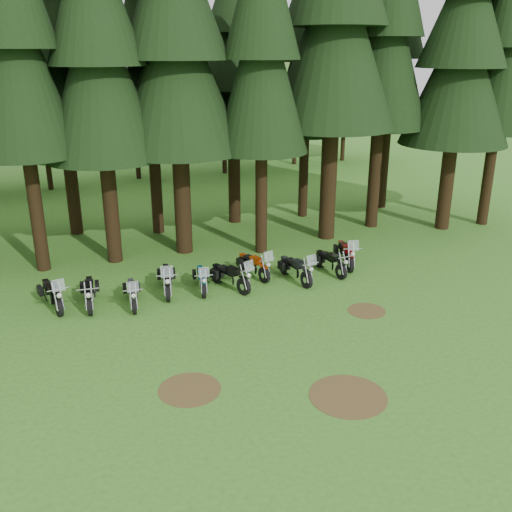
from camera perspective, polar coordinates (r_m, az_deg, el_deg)
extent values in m
plane|color=#336C21|center=(19.21, 0.37, -8.31)|extent=(120.00, 120.00, 0.00)
cylinder|color=black|center=(25.83, -21.21, 4.95)|extent=(0.58, 0.58, 5.99)
cone|color=black|center=(25.10, -22.92, 17.68)|extent=(4.32, 4.32, 7.49)
cylinder|color=black|center=(26.00, -14.37, 5.30)|extent=(0.66, 0.66, 5.57)
cone|color=black|center=(25.23, -15.45, 17.08)|extent=(4.95, 4.95, 6.96)
cylinder|color=black|center=(26.64, -7.40, 6.26)|extent=(0.77, 0.77, 5.70)
cone|color=black|center=(25.90, -7.96, 18.06)|extent=(5.81, 5.81, 7.12)
cylinder|color=black|center=(26.39, 0.53, 6.30)|extent=(0.55, 0.55, 5.71)
cone|color=black|center=(25.65, 0.57, 18.26)|extent=(4.15, 4.15, 7.14)
cylinder|color=black|center=(28.64, 7.29, 8.17)|extent=(0.80, 0.80, 6.62)
cone|color=black|center=(28.05, 7.89, 20.95)|extent=(5.98, 5.98, 8.27)
cylinder|color=black|center=(31.06, 11.81, 8.59)|extent=(0.64, 0.64, 6.35)
cone|color=black|center=(30.49, 12.67, 19.85)|extent=(4.79, 4.79, 7.93)
cylinder|color=black|center=(31.76, 18.56, 7.36)|extent=(0.72, 0.72, 5.41)
cone|color=black|center=(31.13, 19.65, 16.69)|extent=(5.44, 5.44, 6.77)
cone|color=black|center=(31.17, 20.39, 22.53)|extent=(4.35, 4.35, 5.71)
cylinder|color=black|center=(33.29, 22.27, 7.99)|extent=(0.57, 0.57, 6.03)
cone|color=black|center=(32.73, 23.66, 17.90)|extent=(4.25, 4.25, 7.54)
cylinder|color=black|center=(30.73, -17.98, 7.16)|extent=(0.65, 0.65, 5.55)
cone|color=black|center=(30.08, -19.10, 17.07)|extent=(4.85, 4.85, 6.94)
cylinder|color=black|center=(29.87, -10.00, 7.45)|extent=(0.58, 0.58, 5.52)
cone|color=black|center=(29.21, -10.65, 17.62)|extent=(4.35, 4.35, 6.90)
cylinder|color=black|center=(31.45, -2.18, 7.59)|extent=(0.66, 0.66, 4.70)
cone|color=black|center=(30.80, -2.30, 15.79)|extent=(4.94, 4.94, 5.87)
cone|color=black|center=(30.72, -2.37, 20.96)|extent=(3.95, 3.95, 4.96)
cylinder|color=black|center=(32.60, 4.79, 8.76)|extent=(0.53, 0.53, 5.56)
cone|color=black|center=(32.00, 5.08, 18.17)|extent=(3.94, 3.94, 6.95)
cone|color=black|center=(32.06, 5.28, 24.04)|extent=(3.15, 3.15, 5.87)
cylinder|color=black|center=(35.23, 12.65, 9.27)|extent=(0.61, 0.61, 5.65)
cone|color=black|center=(34.67, 13.35, 18.08)|extent=(4.59, 4.59, 7.06)
cone|color=black|center=(34.75, 13.83, 23.57)|extent=(3.67, 3.67, 5.96)
cylinder|color=black|center=(41.67, -20.01, 7.99)|extent=(0.36, 0.36, 2.55)
sphere|color=#426D2D|center=(41.17, -20.58, 12.61)|extent=(5.95, 5.95, 5.95)
sphere|color=#426D2D|center=(40.61, -18.97, 11.86)|extent=(4.25, 4.25, 4.25)
cylinder|color=black|center=(43.53, -11.74, 9.20)|extent=(0.36, 0.36, 2.47)
sphere|color=#426D2D|center=(43.06, -12.06, 13.50)|extent=(5.76, 5.76, 5.76)
sphere|color=#426D2D|center=(42.67, -10.50, 12.76)|extent=(4.12, 4.12, 4.12)
cylinder|color=black|center=(44.61, -3.18, 10.52)|extent=(0.36, 0.36, 3.52)
sphere|color=#426D2D|center=(44.08, -3.31, 16.55)|extent=(8.21, 8.21, 8.21)
sphere|color=#426D2D|center=(43.74, -1.06, 15.47)|extent=(5.87, 5.87, 5.87)
cylinder|color=black|center=(48.32, 3.88, 10.89)|extent=(0.36, 0.36, 2.94)
sphere|color=#426D2D|center=(47.86, 3.99, 15.53)|extent=(6.86, 6.86, 6.86)
sphere|color=#426D2D|center=(47.76, 5.71, 14.64)|extent=(4.90, 4.90, 4.90)
cylinder|color=black|center=(50.31, 8.71, 11.41)|extent=(0.36, 0.36, 3.52)
sphere|color=#426D2D|center=(49.84, 9.00, 16.74)|extent=(8.20, 8.20, 8.20)
sphere|color=#426D2D|center=(49.84, 10.96, 15.68)|extent=(5.86, 5.86, 5.86)
cylinder|color=#4C3D1E|center=(16.74, -6.66, -13.11)|extent=(1.80, 1.80, 0.01)
cylinder|color=#4C3D1E|center=(21.54, 11.00, -5.40)|extent=(1.40, 1.40, 0.01)
cylinder|color=#4C3D1E|center=(16.56, 9.18, -13.65)|extent=(2.20, 2.20, 0.01)
cylinder|color=black|center=(21.81, -19.11, -4.84)|extent=(0.28, 0.73, 0.71)
cylinder|color=black|center=(23.32, -20.16, -3.33)|extent=(0.28, 0.73, 0.71)
cube|color=silver|center=(22.57, -19.72, -3.79)|extent=(0.44, 0.80, 0.37)
cube|color=black|center=(22.20, -19.68, -3.09)|extent=(0.43, 0.64, 0.26)
cube|color=black|center=(22.67, -19.97, -2.77)|extent=(0.43, 0.64, 0.13)
cube|color=silver|center=(21.14, -19.18, -2.79)|extent=(0.47, 0.22, 0.43)
cylinder|color=black|center=(21.54, -16.28, -4.84)|extent=(0.24, 0.72, 0.71)
cylinder|color=black|center=(23.06, -16.26, -3.16)|extent=(0.24, 0.72, 0.71)
cube|color=silver|center=(22.31, -16.29, -3.69)|extent=(0.39, 0.78, 0.36)
cube|color=black|center=(21.93, -16.39, -3.02)|extent=(0.39, 0.62, 0.26)
cube|color=black|center=(22.41, -16.37, -2.64)|extent=(0.39, 0.62, 0.13)
cylinder|color=black|center=(21.26, -12.10, -4.88)|extent=(0.22, 0.66, 0.65)
cylinder|color=black|center=(22.66, -12.36, -3.30)|extent=(0.22, 0.66, 0.65)
cube|color=silver|center=(21.97, -12.26, -3.80)|extent=(0.36, 0.71, 0.33)
cube|color=#25242A|center=(21.62, -12.29, -3.18)|extent=(0.36, 0.57, 0.24)
cube|color=black|center=(22.05, -12.35, -2.83)|extent=(0.36, 0.57, 0.12)
cube|color=silver|center=(20.65, -12.22, -3.01)|extent=(0.42, 0.17, 0.39)
cylinder|color=black|center=(22.03, -8.81, -3.63)|extent=(0.30, 0.75, 0.73)
cylinder|color=black|center=(23.62, -8.97, -1.98)|extent=(0.30, 0.75, 0.73)
cube|color=silver|center=(22.83, -8.91, -2.49)|extent=(0.46, 0.82, 0.38)
cube|color=black|center=(22.45, -8.94, -1.80)|extent=(0.45, 0.66, 0.27)
cube|color=black|center=(22.94, -8.98, -1.43)|extent=(0.45, 0.66, 0.13)
cube|color=silver|center=(21.35, -8.91, -1.56)|extent=(0.48, 0.23, 0.44)
cylinder|color=black|center=(22.19, -5.25, -3.41)|extent=(0.26, 0.65, 0.64)
cylinder|color=black|center=(23.57, -5.61, -1.98)|extent=(0.26, 0.65, 0.64)
cube|color=silver|center=(22.89, -5.45, -2.43)|extent=(0.40, 0.72, 0.33)
cube|color=#064C66|center=(22.55, -5.43, -1.82)|extent=(0.39, 0.58, 0.23)
cube|color=black|center=(22.98, -5.53, -1.51)|extent=(0.39, 0.58, 0.12)
cube|color=silver|center=(21.59, -5.24, -1.62)|extent=(0.42, 0.20, 0.38)
cylinder|color=black|center=(22.34, -1.24, -3.07)|extent=(0.38, 0.71, 0.70)
cylinder|color=black|center=(23.52, -3.91, -1.90)|extent=(0.38, 0.71, 0.70)
cube|color=silver|center=(22.93, -2.70, -2.21)|extent=(0.54, 0.80, 0.36)
cube|color=black|center=(22.61, -2.31, -1.48)|extent=(0.50, 0.66, 0.26)
cube|color=black|center=(22.98, -3.11, -1.25)|extent=(0.50, 0.66, 0.13)
cube|color=silver|center=(21.76, -0.70, -1.01)|extent=(0.47, 0.28, 0.42)
cylinder|color=black|center=(23.48, 0.83, -1.92)|extent=(0.28, 0.70, 0.68)
cylinder|color=black|center=(24.72, -1.29, -0.77)|extent=(0.28, 0.70, 0.68)
cube|color=silver|center=(24.10, -0.33, -1.08)|extent=(0.43, 0.77, 0.35)
cube|color=#B83909|center=(23.79, -0.01, -0.42)|extent=(0.42, 0.62, 0.25)
cube|color=black|center=(24.17, -0.64, -0.19)|extent=(0.42, 0.62, 0.12)
cube|color=silver|center=(22.92, 1.28, -0.02)|extent=(0.45, 0.22, 0.41)
cylinder|color=black|center=(23.07, 5.07, -2.39)|extent=(0.23, 0.72, 0.70)
cylinder|color=black|center=(24.35, 2.91, -1.10)|extent=(0.23, 0.72, 0.70)
cube|color=silver|center=(23.71, 3.89, -1.47)|extent=(0.38, 0.77, 0.36)
cube|color=black|center=(23.38, 4.24, -0.79)|extent=(0.38, 0.62, 0.26)
cube|color=black|center=(23.78, 3.60, -0.52)|extent=(0.38, 0.62, 0.13)
cube|color=silver|center=(22.48, 5.59, -0.42)|extent=(0.46, 0.18, 0.42)
cylinder|color=black|center=(24.11, 8.51, -1.57)|extent=(0.21, 0.68, 0.66)
cylinder|color=black|center=(25.28, 6.41, -0.43)|extent=(0.21, 0.68, 0.66)
cube|color=silver|center=(24.69, 7.38, -0.75)|extent=(0.36, 0.73, 0.34)
cube|color=black|center=(24.39, 7.73, -0.13)|extent=(0.36, 0.58, 0.24)
cube|color=black|center=(24.76, 7.10, 0.11)|extent=(0.36, 0.58, 0.12)
cylinder|color=black|center=(24.91, 9.40, -0.82)|extent=(0.36, 0.74, 0.72)
cylinder|color=black|center=(26.46, 8.49, 0.48)|extent=(0.36, 0.74, 0.72)
cube|color=silver|center=(25.70, 8.92, 0.10)|extent=(0.52, 0.83, 0.37)
cube|color=#590509|center=(25.34, 9.10, 0.74)|extent=(0.49, 0.67, 0.26)
cube|color=black|center=(25.81, 8.82, 1.02)|extent=(0.49, 0.67, 0.13)
cube|color=silver|center=(24.28, 9.72, 1.06)|extent=(0.48, 0.27, 0.43)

